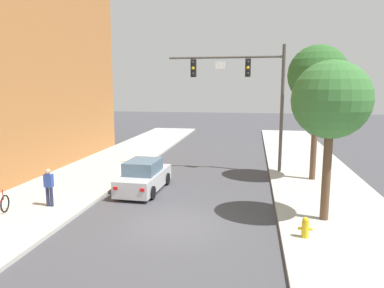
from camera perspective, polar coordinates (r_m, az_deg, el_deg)
name	(u,v)px	position (r m, az deg, el deg)	size (l,w,h in m)	color
ground_plane	(173,224)	(13.98, -3.13, -12.74)	(120.00, 120.00, 0.00)	#424247
sidewalk_left	(20,212)	(16.59, -25.95, -9.84)	(5.00, 60.00, 0.15)	#B2AFA8
sidewalk_right	(352,234)	(14.10, 24.34, -13.06)	(5.00, 60.00, 0.15)	#B2AFA8
traffic_signal_mast	(249,84)	(21.63, 9.13, 9.43)	(6.90, 0.38, 7.50)	#514C47
car_lead_silver	(144,177)	(18.14, -7.71, -5.26)	(1.93, 4.29, 1.60)	#B7B7BC
pedestrian_sidewalk_left_walker	(49,186)	(16.37, -22.00, -6.21)	(0.36, 0.22, 1.64)	#232847
fire_hydrant	(305,227)	(12.93, 17.73, -12.63)	(0.48, 0.24, 0.72)	gold
street_tree_nearest	(331,101)	(14.08, 21.43, 6.49)	(2.89, 2.89, 6.05)	brown
street_tree_second	(318,76)	(20.30, 19.54, 10.28)	(3.15, 3.15, 7.27)	brown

